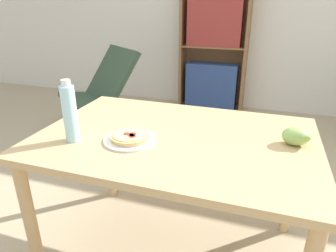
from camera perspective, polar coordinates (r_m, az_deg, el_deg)
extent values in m
plane|color=tan|center=(2.02, -1.04, -19.51)|extent=(14.00, 14.00, 0.00)
cube|color=silver|center=(4.06, 12.09, 21.63)|extent=(8.00, 0.05, 2.60)
cube|color=tan|center=(1.47, 1.49, -2.40)|extent=(1.33, 0.91, 0.03)
cylinder|color=tan|center=(1.66, -24.63, -16.78)|extent=(0.06, 0.06, 0.72)
cylinder|color=tan|center=(2.18, -11.01, -4.93)|extent=(0.06, 0.06, 0.72)
cylinder|color=tan|center=(1.96, 22.52, -9.90)|extent=(0.06, 0.06, 0.72)
cylinder|color=white|center=(1.41, -7.27, -2.63)|extent=(0.24, 0.24, 0.01)
cylinder|color=#DBB26B|center=(1.41, -7.30, -2.08)|extent=(0.18, 0.18, 0.02)
cylinder|color=#EACC7A|center=(1.40, -7.32, -1.63)|extent=(0.16, 0.16, 0.00)
cylinder|color=#A83328|center=(1.41, -7.93, -1.44)|extent=(0.03, 0.03, 0.00)
cylinder|color=#A83328|center=(1.38, -6.83, -1.85)|extent=(0.03, 0.03, 0.00)
cylinder|color=#A83328|center=(1.40, -6.76, -1.52)|extent=(0.03, 0.03, 0.00)
cylinder|color=#A83328|center=(1.39, -7.06, -1.71)|extent=(0.03, 0.03, 0.00)
cylinder|color=#A83328|center=(1.38, -6.78, -1.91)|extent=(0.03, 0.03, 0.00)
ellipsoid|color=#93BC5B|center=(1.47, 23.11, -1.80)|extent=(0.12, 0.09, 0.08)
sphere|color=#93BC5B|center=(1.46, 23.42, -2.42)|extent=(0.02, 0.02, 0.02)
sphere|color=#93BC5B|center=(1.47, 21.72, -1.16)|extent=(0.02, 0.02, 0.02)
sphere|color=#93BC5B|center=(1.46, 24.37, -2.47)|extent=(0.02, 0.02, 0.02)
sphere|color=#93BC5B|center=(1.49, 21.33, -1.72)|extent=(0.02, 0.02, 0.02)
sphere|color=#93BC5B|center=(1.47, 21.71, -1.67)|extent=(0.02, 0.02, 0.02)
sphere|color=#93BC5B|center=(1.50, 24.02, -2.15)|extent=(0.02, 0.02, 0.02)
sphere|color=#93BC5B|center=(1.44, 25.13, -2.11)|extent=(0.02, 0.02, 0.02)
sphere|color=#93BC5B|center=(1.50, 24.34, -2.05)|extent=(0.03, 0.03, 0.03)
sphere|color=#93BC5B|center=(1.50, 24.35, -1.02)|extent=(0.02, 0.02, 0.02)
sphere|color=#93BC5B|center=(1.49, 21.72, -1.76)|extent=(0.02, 0.02, 0.02)
sphere|color=#93BC5B|center=(1.45, 24.86, -2.31)|extent=(0.03, 0.03, 0.03)
cylinder|color=#A3DBEA|center=(1.43, -18.17, 2.13)|extent=(0.07, 0.07, 0.26)
cylinder|color=white|center=(1.39, -18.91, 7.77)|extent=(0.04, 0.04, 0.03)
cube|color=slate|center=(3.47, -13.40, 0.08)|extent=(0.80, 0.79, 0.10)
cube|color=#334733|center=(3.31, -14.45, 4.61)|extent=(0.81, 0.78, 0.14)
cube|color=#334733|center=(3.39, -10.72, 9.61)|extent=(0.75, 0.70, 0.55)
cube|color=brown|center=(4.04, 2.89, 15.13)|extent=(0.04, 0.29, 1.63)
cube|color=brown|center=(3.91, 14.73, 14.16)|extent=(0.04, 0.29, 1.63)
cube|color=brown|center=(4.09, 9.07, 14.97)|extent=(0.84, 0.01, 1.63)
cube|color=brown|center=(4.14, 8.07, 3.82)|extent=(0.77, 0.27, 0.02)
cube|color=navy|center=(4.03, 8.24, 7.69)|extent=(0.66, 0.20, 0.57)
cube|color=brown|center=(3.95, 8.72, 14.73)|extent=(0.77, 0.27, 0.02)
cube|color=#99332D|center=(3.90, 8.93, 18.98)|extent=(0.66, 0.20, 0.57)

